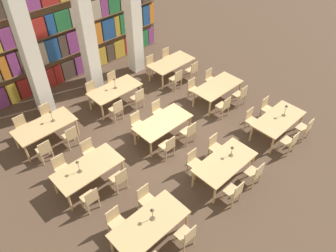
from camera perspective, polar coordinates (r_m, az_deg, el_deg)
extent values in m
plane|color=#4C3828|center=(11.73, -0.89, -1.85)|extent=(40.00, 40.00, 0.00)
cube|color=brown|center=(14.29, -17.52, 17.87)|extent=(9.26, 0.06, 5.50)
cube|color=brown|center=(15.51, -15.48, 8.65)|extent=(9.26, 0.35, 0.03)
cube|color=#B7932D|center=(14.41, -25.48, 5.22)|extent=(0.37, 0.20, 0.84)
cube|color=maroon|center=(14.52, -23.85, 6.03)|extent=(0.42, 0.20, 0.84)
cube|color=#236B38|center=(14.65, -22.04, 6.93)|extent=(0.52, 0.20, 0.84)
cube|color=maroon|center=(14.80, -20.15, 7.85)|extent=(0.54, 0.20, 0.84)
cube|color=maroon|center=(14.95, -18.63, 8.58)|extent=(0.31, 0.20, 0.84)
cube|color=#47382D|center=(15.11, -17.01, 9.35)|extent=(0.57, 0.20, 0.84)
cube|color=#84387A|center=(15.31, -15.32, 10.15)|extent=(0.34, 0.20, 0.84)
cube|color=#47382D|center=(15.49, -13.87, 10.82)|extent=(0.43, 0.20, 0.84)
cube|color=#236B38|center=(15.66, -12.62, 11.39)|extent=(0.25, 0.20, 0.84)
cube|color=#B7932D|center=(15.83, -11.49, 11.90)|extent=(0.41, 0.20, 0.84)
cube|color=#47382D|center=(16.05, -10.10, 12.52)|extent=(0.40, 0.20, 0.84)
cube|color=#B7932D|center=(16.30, -8.56, 13.19)|extent=(0.58, 0.20, 0.84)
cube|color=maroon|center=(16.59, -6.99, 13.87)|extent=(0.47, 0.20, 0.84)
cube|color=orange|center=(16.85, -5.67, 14.42)|extent=(0.42, 0.20, 0.84)
cube|color=#236B38|center=(17.13, -4.31, 14.98)|extent=(0.51, 0.20, 0.84)
cube|color=#84387A|center=(17.39, -3.15, 15.46)|extent=(0.30, 0.20, 0.84)
cube|color=brown|center=(14.97, -16.24, 12.18)|extent=(9.26, 0.35, 0.03)
cube|color=orange|center=(13.85, -26.74, 9.08)|extent=(0.29, 0.20, 0.94)
cube|color=#84387A|center=(13.94, -25.35, 9.75)|extent=(0.34, 0.20, 0.94)
cube|color=#47382D|center=(14.07, -23.36, 10.69)|extent=(0.68, 0.20, 0.94)
cube|color=tan|center=(14.25, -21.22, 11.68)|extent=(0.38, 0.20, 0.94)
cube|color=navy|center=(14.41, -19.53, 12.44)|extent=(0.53, 0.20, 0.94)
cube|color=#47382D|center=(14.57, -17.89, 13.17)|extent=(0.33, 0.20, 0.94)
cube|color=#84387A|center=(14.79, -15.99, 14.00)|extent=(0.68, 0.20, 0.94)
cube|color=#B7932D|center=(15.02, -14.19, 14.76)|extent=(0.32, 0.20, 0.94)
cube|color=orange|center=(15.24, -12.56, 15.44)|extent=(0.59, 0.20, 0.94)
cube|color=navy|center=(15.56, -10.43, 16.30)|extent=(0.64, 0.20, 0.94)
cube|color=#B7932D|center=(15.80, -8.99, 16.86)|extent=(0.26, 0.20, 0.94)
cube|color=#236B38|center=(16.00, -7.87, 17.29)|extent=(0.39, 0.20, 0.94)
cube|color=tan|center=(16.20, -6.77, 17.70)|extent=(0.30, 0.20, 0.94)
cube|color=#B7932D|center=(16.46, -5.47, 18.18)|extent=(0.53, 0.20, 0.94)
cube|color=navy|center=(16.76, -4.00, 18.71)|extent=(0.39, 0.20, 0.94)
cube|color=orange|center=(16.97, -3.05, 19.04)|extent=(0.26, 0.20, 0.94)
cube|color=brown|center=(14.50, -17.08, 15.95)|extent=(9.26, 0.35, 0.03)
cube|color=#84387A|center=(13.51, -26.37, 13.49)|extent=(0.44, 0.20, 0.77)
cube|color=#B7932D|center=(13.66, -24.22, 14.45)|extent=(0.56, 0.20, 0.77)
cube|color=maroon|center=(13.86, -21.86, 15.48)|extent=(0.63, 0.20, 0.77)
cube|color=navy|center=(14.04, -19.87, 16.32)|extent=(0.33, 0.20, 0.77)
cube|color=#236B38|center=(14.24, -17.99, 17.08)|extent=(0.63, 0.20, 0.77)
cube|color=tan|center=(14.52, -15.61, 18.02)|extent=(0.62, 0.20, 0.77)
cube|color=tan|center=(14.74, -13.93, 18.66)|extent=(0.32, 0.20, 0.77)
cube|color=tan|center=(14.93, -12.52, 19.19)|extent=(0.41, 0.20, 0.77)
cube|color=#84387A|center=(15.13, -11.17, 19.67)|extent=(0.36, 0.20, 0.77)
cube|color=#236B38|center=(15.39, -9.55, 20.24)|extent=(0.58, 0.20, 0.77)
cube|color=tan|center=(15.67, -7.96, 20.78)|extent=(0.28, 0.20, 0.77)
cube|color=brown|center=(14.09, -18.00, 19.96)|extent=(9.26, 0.35, 0.03)
cube|color=orange|center=(13.24, -25.72, 18.89)|extent=(0.61, 0.20, 0.92)
cube|color=silver|center=(12.16, -23.53, 13.52)|extent=(0.52, 0.52, 6.00)
cube|color=silver|center=(13.00, -14.40, 17.36)|extent=(0.52, 0.52, 6.00)
cube|color=silver|center=(14.15, -6.28, 20.31)|extent=(0.52, 0.52, 6.00)
cube|color=tan|center=(8.62, -3.24, -16.60)|extent=(2.02, 0.99, 0.04)
cylinder|color=tan|center=(9.12, 3.23, -16.02)|extent=(0.07, 0.07, 0.71)
cylinder|color=tan|center=(8.87, -9.84, -19.56)|extent=(0.07, 0.07, 0.71)
cylinder|color=tan|center=(9.45, -0.51, -12.97)|extent=(0.07, 0.07, 0.71)
cylinder|color=tan|center=(9.20, -7.03, -17.28)|extent=(0.04, 0.04, 0.43)
cylinder|color=tan|center=(9.11, -8.89, -18.55)|extent=(0.04, 0.04, 0.43)
cylinder|color=tan|center=(9.36, -8.37, -15.94)|extent=(0.04, 0.04, 0.43)
cylinder|color=tan|center=(9.27, -10.21, -17.16)|extent=(0.04, 0.04, 0.43)
cube|color=tan|center=(9.04, -8.78, -16.45)|extent=(0.42, 0.40, 0.04)
cube|color=tan|center=(8.94, -9.67, -14.90)|extent=(0.40, 0.03, 0.42)
cylinder|color=tan|center=(8.98, 1.18, -19.14)|extent=(0.04, 0.04, 0.43)
cylinder|color=tan|center=(9.11, 2.87, -17.76)|extent=(0.04, 0.04, 0.43)
cylinder|color=tan|center=(8.87, 2.83, -20.50)|extent=(0.04, 0.04, 0.43)
cylinder|color=tan|center=(9.01, 4.51, -19.07)|extent=(0.04, 0.04, 0.43)
cube|color=tan|center=(8.79, 2.90, -18.36)|extent=(0.42, 0.40, 0.04)
cube|color=tan|center=(8.53, 3.90, -18.34)|extent=(0.40, 0.03, 0.42)
cylinder|color=tan|center=(9.54, -1.99, -13.69)|extent=(0.04, 0.04, 0.43)
cylinder|color=tan|center=(9.41, -3.67, -14.91)|extent=(0.04, 0.04, 0.43)
cylinder|color=tan|center=(9.69, -3.37, -12.48)|extent=(0.04, 0.04, 0.43)
cylinder|color=tan|center=(9.57, -5.04, -13.66)|extent=(0.04, 0.04, 0.43)
cube|color=tan|center=(9.36, -3.57, -12.86)|extent=(0.42, 0.40, 0.04)
cube|color=tan|center=(9.26, -4.40, -11.34)|extent=(0.40, 0.03, 0.42)
cylinder|color=brown|center=(8.67, -2.70, -15.78)|extent=(0.14, 0.14, 0.01)
cylinder|color=brown|center=(8.51, -2.74, -15.12)|extent=(0.02, 0.02, 0.35)
cone|color=brown|center=(8.34, -2.78, -14.33)|extent=(0.11, 0.11, 0.07)
cube|color=tan|center=(10.03, 9.90, -6.18)|extent=(2.02, 0.99, 0.04)
cylinder|color=tan|center=(9.66, 8.08, -11.86)|extent=(0.07, 0.07, 0.71)
cylinder|color=tan|center=(10.73, 14.53, -6.06)|extent=(0.07, 0.07, 0.71)
cylinder|color=tan|center=(9.97, 4.38, -9.16)|extent=(0.07, 0.07, 0.71)
cylinder|color=tan|center=(11.01, 11.02, -3.83)|extent=(0.07, 0.07, 0.71)
cylinder|color=tan|center=(9.86, 9.53, -11.94)|extent=(0.04, 0.04, 0.43)
cylinder|color=tan|center=(10.05, 10.84, -10.76)|extent=(0.04, 0.04, 0.43)
cylinder|color=tan|center=(9.76, 11.11, -13.05)|extent=(0.04, 0.04, 0.43)
cylinder|color=tan|center=(9.95, 12.40, -11.82)|extent=(0.04, 0.04, 0.43)
cube|color=tan|center=(9.72, 11.15, -11.05)|extent=(0.42, 0.40, 0.04)
cube|color=tan|center=(9.48, 12.22, -10.81)|extent=(0.40, 0.03, 0.42)
cylinder|color=tan|center=(10.44, 6.10, -7.45)|extent=(0.04, 0.04, 0.43)
cylinder|color=tan|center=(10.25, 4.75, -8.51)|extent=(0.04, 0.04, 0.43)
cylinder|color=tan|center=(10.58, 4.72, -6.47)|extent=(0.04, 0.04, 0.43)
cylinder|color=tan|center=(10.39, 3.37, -7.49)|extent=(0.04, 0.04, 0.43)
cube|color=tan|center=(10.24, 4.81, -6.61)|extent=(0.42, 0.40, 0.04)
cube|color=tan|center=(10.15, 4.11, -5.19)|extent=(0.40, 0.03, 0.42)
cylinder|color=tan|center=(10.41, 13.02, -8.74)|extent=(0.04, 0.04, 0.43)
cylinder|color=tan|center=(10.63, 14.17, -7.67)|extent=(0.04, 0.04, 0.43)
cylinder|color=tan|center=(10.32, 14.55, -9.74)|extent=(0.04, 0.04, 0.43)
cylinder|color=tan|center=(10.54, 15.67, -8.63)|extent=(0.04, 0.04, 0.43)
cube|color=tan|center=(10.30, 14.57, -7.84)|extent=(0.42, 0.40, 0.04)
cube|color=tan|center=(10.08, 15.65, -7.53)|extent=(0.40, 0.03, 0.42)
cylinder|color=tan|center=(11.00, 9.58, -4.67)|extent=(0.04, 0.04, 0.43)
cylinder|color=tan|center=(10.79, 8.37, -5.64)|extent=(0.04, 0.04, 0.43)
cylinder|color=tan|center=(11.13, 8.22, -3.78)|extent=(0.04, 0.04, 0.43)
cylinder|color=tan|center=(10.93, 7.01, -4.72)|extent=(0.04, 0.04, 0.43)
cube|color=tan|center=(10.79, 8.41, -3.83)|extent=(0.42, 0.40, 0.04)
cube|color=tan|center=(10.71, 7.78, -2.46)|extent=(0.40, 0.03, 0.42)
cylinder|color=brown|center=(10.21, 10.92, -5.02)|extent=(0.14, 0.14, 0.01)
cylinder|color=brown|center=(10.10, 11.03, -4.39)|extent=(0.02, 0.02, 0.31)
cone|color=brown|center=(9.97, 11.17, -3.63)|extent=(0.11, 0.11, 0.07)
cube|color=tan|center=(11.97, 18.74, 1.20)|extent=(2.02, 0.99, 0.04)
cylinder|color=tan|center=(11.43, 17.65, -3.29)|extent=(0.07, 0.07, 0.71)
cylinder|color=tan|center=(12.78, 22.10, 0.88)|extent=(0.07, 0.07, 0.71)
cylinder|color=tan|center=(11.69, 14.28, -1.26)|extent=(0.07, 0.07, 0.71)
cylinder|color=tan|center=(13.01, 18.99, 2.62)|extent=(0.07, 0.07, 0.71)
cylinder|color=tan|center=(11.68, 18.79, -3.39)|extent=(0.04, 0.04, 0.43)
cylinder|color=tan|center=(11.94, 19.69, -2.53)|extent=(0.04, 0.04, 0.43)
cylinder|color=tan|center=(11.60, 20.19, -4.22)|extent=(0.04, 0.04, 0.43)
cylinder|color=tan|center=(11.85, 21.06, -3.33)|extent=(0.04, 0.04, 0.43)
cube|color=tan|center=(11.61, 20.19, -2.54)|extent=(0.42, 0.40, 0.04)
cube|color=tan|center=(11.42, 21.23, -2.16)|extent=(0.40, 0.03, 0.42)
cylinder|color=tan|center=(12.26, 15.42, -0.02)|extent=(0.04, 0.04, 0.43)
cylinder|color=tan|center=(12.02, 14.46, -0.81)|extent=(0.04, 0.04, 0.43)
cylinder|color=tan|center=(12.38, 14.15, 0.73)|extent=(0.04, 0.04, 0.43)
cylinder|color=tan|center=(12.14, 13.17, -0.03)|extent=(0.04, 0.04, 0.43)
cube|color=tan|center=(12.05, 14.48, 0.81)|extent=(0.42, 0.40, 0.04)
cube|color=tan|center=(11.98, 13.95, 2.06)|extent=(0.40, 0.03, 0.42)
cylinder|color=tan|center=(12.39, 21.14, -1.13)|extent=(0.04, 0.04, 0.43)
cylinder|color=tan|center=(12.65, 21.93, -0.36)|extent=(0.04, 0.04, 0.43)
cylinder|color=tan|center=(12.31, 22.47, -1.89)|extent=(0.04, 0.04, 0.43)
cylinder|color=tan|center=(12.58, 23.24, -1.10)|extent=(0.04, 0.04, 0.43)
cube|color=tan|center=(12.33, 22.47, -0.31)|extent=(0.42, 0.40, 0.04)
cube|color=tan|center=(12.15, 23.48, 0.08)|extent=(0.40, 0.03, 0.42)
cylinder|color=tan|center=(12.96, 17.84, 1.96)|extent=(0.04, 0.04, 0.43)
cylinder|color=tan|center=(12.70, 16.99, 1.26)|extent=(0.04, 0.04, 0.43)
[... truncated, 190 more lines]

